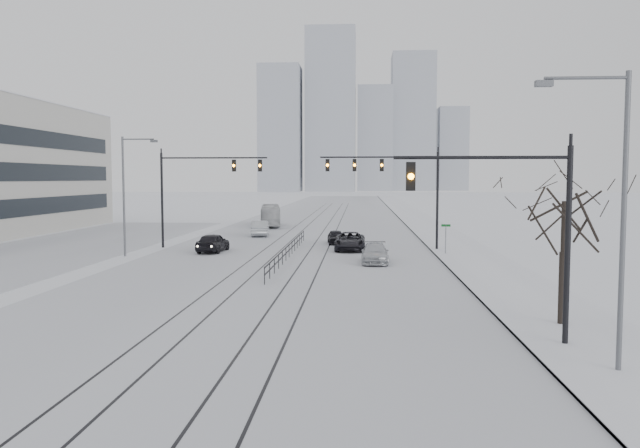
# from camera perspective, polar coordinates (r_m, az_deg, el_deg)

# --- Properties ---
(ground) EXTENTS (500.00, 500.00, 0.00)m
(ground) POSITION_cam_1_polar(r_m,az_deg,el_deg) (17.68, -14.33, -15.37)
(ground) COLOR white
(ground) RESTS_ON ground
(road) EXTENTS (22.00, 260.00, 0.02)m
(road) POSITION_cam_1_polar(r_m,az_deg,el_deg) (76.24, -0.29, -0.22)
(road) COLOR silver
(road) RESTS_ON ground
(sidewalk_east) EXTENTS (5.00, 260.00, 0.16)m
(sidewalk_east) POSITION_cam_1_polar(r_m,az_deg,el_deg) (76.50, 9.85, -0.22)
(sidewalk_east) COLOR white
(sidewalk_east) RESTS_ON ground
(curb) EXTENTS (0.10, 260.00, 0.12)m
(curb) POSITION_cam_1_polar(r_m,az_deg,el_deg) (76.27, 8.02, -0.22)
(curb) COLOR gray
(curb) RESTS_ON ground
(parking_strip) EXTENTS (14.00, 60.00, 0.03)m
(parking_strip) POSITION_cam_1_polar(r_m,az_deg,el_deg) (57.06, -22.63, -2.03)
(parking_strip) COLOR silver
(parking_strip) RESTS_ON ground
(tram_rails) EXTENTS (5.30, 180.00, 0.01)m
(tram_rails) POSITION_cam_1_polar(r_m,az_deg,el_deg) (56.38, -1.69, -1.77)
(tram_rails) COLOR black
(tram_rails) RESTS_ON ground
(skyline) EXTENTS (96.00, 48.00, 72.00)m
(skyline) POSITION_cam_1_polar(r_m,az_deg,el_deg) (290.51, 3.65, 9.08)
(skyline) COLOR #A2A8B2
(skyline) RESTS_ON ground
(traffic_mast_near) EXTENTS (6.10, 0.37, 7.00)m
(traffic_mast_near) POSITION_cam_1_polar(r_m,az_deg,el_deg) (22.56, 17.89, 0.63)
(traffic_mast_near) COLOR black
(traffic_mast_near) RESTS_ON ground
(traffic_mast_ne) EXTENTS (9.60, 0.37, 8.00)m
(traffic_mast_ne) POSITION_cam_1_polar(r_m,az_deg,el_deg) (50.91, 6.96, 4.03)
(traffic_mast_ne) COLOR black
(traffic_mast_ne) RESTS_ON ground
(traffic_mast_nw) EXTENTS (9.10, 0.37, 8.00)m
(traffic_mast_nw) POSITION_cam_1_polar(r_m,az_deg,el_deg) (53.62, -11.23, 3.79)
(traffic_mast_nw) COLOR black
(traffic_mast_nw) RESTS_ON ground
(street_light_east) EXTENTS (2.73, 0.25, 9.00)m
(street_light_east) POSITION_cam_1_polar(r_m,az_deg,el_deg) (20.26, 25.27, 1.89)
(street_light_east) COLOR #595B60
(street_light_east) RESTS_ON ground
(street_light_west) EXTENTS (2.73, 0.25, 9.00)m
(street_light_west) POSITION_cam_1_polar(r_m,az_deg,el_deg) (49.04, -17.20, 3.22)
(street_light_west) COLOR #595B60
(street_light_west) RESTS_ON ground
(bare_tree) EXTENTS (4.40, 4.40, 6.10)m
(bare_tree) POSITION_cam_1_polar(r_m,az_deg,el_deg) (26.11, 21.40, 0.85)
(bare_tree) COLOR black
(bare_tree) RESTS_ON ground
(median_fence) EXTENTS (0.06, 24.00, 1.00)m
(median_fence) POSITION_cam_1_polar(r_m,az_deg,el_deg) (46.44, -2.85, -2.43)
(median_fence) COLOR black
(median_fence) RESTS_ON ground
(street_sign) EXTENTS (0.70, 0.06, 2.40)m
(street_sign) POSITION_cam_1_polar(r_m,az_deg,el_deg) (48.47, 11.43, -0.95)
(street_sign) COLOR #595B60
(street_sign) RESTS_ON ground
(sedan_sb_inner) EXTENTS (2.10, 4.56, 1.51)m
(sedan_sb_inner) POSITION_cam_1_polar(r_m,az_deg,el_deg) (50.44, -9.77, -1.70)
(sedan_sb_inner) COLOR black
(sedan_sb_inner) RESTS_ON ground
(sedan_sb_outer) EXTENTS (2.19, 4.92, 1.57)m
(sedan_sb_outer) POSITION_cam_1_polar(r_m,az_deg,el_deg) (63.91, -5.50, -0.40)
(sedan_sb_outer) COLOR silver
(sedan_sb_outer) RESTS_ON ground
(sedan_nb_front) EXTENTS (2.43, 5.27, 1.46)m
(sedan_nb_front) POSITION_cam_1_polar(r_m,az_deg,el_deg) (51.03, 2.76, -1.60)
(sedan_nb_front) COLOR black
(sedan_nb_front) RESTS_ON ground
(sedan_nb_right) EXTENTS (1.92, 4.61, 1.33)m
(sedan_nb_right) POSITION_cam_1_polar(r_m,az_deg,el_deg) (43.54, 5.04, -2.70)
(sedan_nb_right) COLOR #B8BBC0
(sedan_nb_right) RESTS_ON ground
(sedan_nb_far) EXTENTS (1.80, 3.74, 1.23)m
(sedan_nb_far) POSITION_cam_1_polar(r_m,az_deg,el_deg) (56.00, 1.47, -1.20)
(sedan_nb_far) COLOR black
(sedan_nb_far) RESTS_ON ground
(box_truck) EXTENTS (3.58, 9.77, 2.66)m
(box_truck) POSITION_cam_1_polar(r_m,az_deg,el_deg) (76.35, -4.54, 0.76)
(box_truck) COLOR silver
(box_truck) RESTS_ON ground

